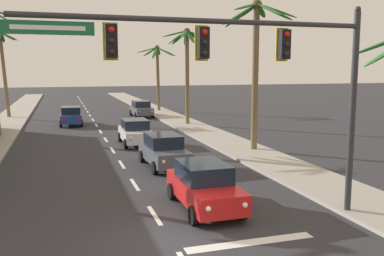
{
  "coord_description": "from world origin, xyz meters",
  "views": [
    {
      "loc": [
        -2.95,
        -11.32,
        5.08
      ],
      "look_at": [
        3.08,
        8.0,
        2.2
      ],
      "focal_mm": 39.38,
      "sensor_mm": 36.0,
      "label": 1
    }
  ],
  "objects_px": {
    "sedan_fifth_in_queue": "(135,132)",
    "palm_right_farthest": "(157,65)",
    "sedan_oncoming_far": "(71,116)",
    "palm_right_third": "(187,55)",
    "traffic_signal_mast": "(255,64)",
    "palm_right_second": "(256,45)",
    "sedan_lead_at_stop_bar": "(204,186)",
    "sedan_third_in_queue": "(164,150)",
    "sedan_parked_nearest_kerb": "(141,109)",
    "palm_left_farthest": "(2,54)"
  },
  "relations": [
    {
      "from": "sedan_oncoming_far",
      "to": "sedan_fifth_in_queue",
      "type": "bearing_deg",
      "value": -71.01
    },
    {
      "from": "palm_right_third",
      "to": "sedan_oncoming_far",
      "type": "bearing_deg",
      "value": 163.34
    },
    {
      "from": "traffic_signal_mast",
      "to": "sedan_third_in_queue",
      "type": "bearing_deg",
      "value": 95.06
    },
    {
      "from": "sedan_fifth_in_queue",
      "to": "sedan_oncoming_far",
      "type": "bearing_deg",
      "value": 108.99
    },
    {
      "from": "sedan_oncoming_far",
      "to": "palm_right_third",
      "type": "height_order",
      "value": "palm_right_third"
    },
    {
      "from": "palm_right_third",
      "to": "palm_right_second",
      "type": "bearing_deg",
      "value": -87.66
    },
    {
      "from": "sedan_lead_at_stop_bar",
      "to": "palm_right_third",
      "type": "distance_m",
      "value": 23.47
    },
    {
      "from": "sedan_parked_nearest_kerb",
      "to": "palm_right_third",
      "type": "bearing_deg",
      "value": -70.38
    },
    {
      "from": "sedan_oncoming_far",
      "to": "palm_right_third",
      "type": "xyz_separation_m",
      "value": [
        10.0,
        -2.99,
        5.35
      ]
    },
    {
      "from": "sedan_fifth_in_queue",
      "to": "palm_left_farthest",
      "type": "xyz_separation_m",
      "value": [
        -10.15,
        18.77,
        5.6
      ]
    },
    {
      "from": "sedan_third_in_queue",
      "to": "sedan_fifth_in_queue",
      "type": "xyz_separation_m",
      "value": [
        -0.31,
        6.88,
        0.0
      ]
    },
    {
      "from": "sedan_third_in_queue",
      "to": "sedan_oncoming_far",
      "type": "height_order",
      "value": "same"
    },
    {
      "from": "palm_right_farthest",
      "to": "palm_right_second",
      "type": "bearing_deg",
      "value": -89.29
    },
    {
      "from": "sedan_third_in_queue",
      "to": "sedan_parked_nearest_kerb",
      "type": "height_order",
      "value": "same"
    },
    {
      "from": "sedan_lead_at_stop_bar",
      "to": "palm_right_third",
      "type": "relative_size",
      "value": 0.52
    },
    {
      "from": "sedan_oncoming_far",
      "to": "sedan_parked_nearest_kerb",
      "type": "height_order",
      "value": "same"
    },
    {
      "from": "palm_right_third",
      "to": "palm_right_farthest",
      "type": "bearing_deg",
      "value": 89.09
    },
    {
      "from": "traffic_signal_mast",
      "to": "sedan_fifth_in_queue",
      "type": "distance_m",
      "value": 16.43
    },
    {
      "from": "palm_right_second",
      "to": "palm_left_farthest",
      "type": "bearing_deg",
      "value": 125.9
    },
    {
      "from": "traffic_signal_mast",
      "to": "sedan_third_in_queue",
      "type": "relative_size",
      "value": 2.45
    },
    {
      "from": "palm_right_farthest",
      "to": "palm_right_third",
      "type": "bearing_deg",
      "value": -90.91
    },
    {
      "from": "traffic_signal_mast",
      "to": "palm_right_second",
      "type": "distance_m",
      "value": 12.71
    },
    {
      "from": "sedan_lead_at_stop_bar",
      "to": "sedan_parked_nearest_kerb",
      "type": "xyz_separation_m",
      "value": [
        3.21,
        29.77,
        0.0
      ]
    },
    {
      "from": "sedan_lead_at_stop_bar",
      "to": "traffic_signal_mast",
      "type": "bearing_deg",
      "value": -65.2
    },
    {
      "from": "sedan_third_in_queue",
      "to": "sedan_oncoming_far",
      "type": "xyz_separation_m",
      "value": [
        -4.19,
        18.17,
        0.0
      ]
    },
    {
      "from": "sedan_parked_nearest_kerb",
      "to": "palm_right_third",
      "type": "xyz_separation_m",
      "value": [
        2.75,
        -7.71,
        5.35
      ]
    },
    {
      "from": "sedan_third_in_queue",
      "to": "sedan_oncoming_far",
      "type": "distance_m",
      "value": 18.65
    },
    {
      "from": "palm_left_farthest",
      "to": "palm_right_third",
      "type": "height_order",
      "value": "palm_left_farthest"
    },
    {
      "from": "traffic_signal_mast",
      "to": "palm_right_third",
      "type": "distance_m",
      "value": 24.63
    },
    {
      "from": "sedan_oncoming_far",
      "to": "palm_right_farthest",
      "type": "height_order",
      "value": "palm_right_farthest"
    },
    {
      "from": "sedan_lead_at_stop_bar",
      "to": "sedan_third_in_queue",
      "type": "distance_m",
      "value": 6.88
    },
    {
      "from": "palm_left_farthest",
      "to": "palm_right_third",
      "type": "xyz_separation_m",
      "value": [
        16.27,
        -10.48,
        -0.26
      ]
    },
    {
      "from": "sedan_lead_at_stop_bar",
      "to": "palm_right_farthest",
      "type": "xyz_separation_m",
      "value": [
        6.16,
        34.87,
        4.63
      ]
    },
    {
      "from": "sedan_parked_nearest_kerb",
      "to": "palm_right_second",
      "type": "relative_size",
      "value": 0.49
    },
    {
      "from": "sedan_oncoming_far",
      "to": "palm_right_third",
      "type": "relative_size",
      "value": 0.52
    },
    {
      "from": "palm_right_second",
      "to": "sedan_lead_at_stop_bar",
      "type": "bearing_deg",
      "value": -124.75
    },
    {
      "from": "sedan_oncoming_far",
      "to": "palm_right_second",
      "type": "distance_m",
      "value": 19.73
    },
    {
      "from": "sedan_fifth_in_queue",
      "to": "palm_left_farthest",
      "type": "height_order",
      "value": "palm_left_farthest"
    },
    {
      "from": "sedan_fifth_in_queue",
      "to": "sedan_parked_nearest_kerb",
      "type": "height_order",
      "value": "same"
    },
    {
      "from": "sedan_parked_nearest_kerb",
      "to": "palm_right_second",
      "type": "distance_m",
      "value": 21.44
    },
    {
      "from": "sedan_third_in_queue",
      "to": "palm_right_farthest",
      "type": "distance_m",
      "value": 29.0
    },
    {
      "from": "sedan_fifth_in_queue",
      "to": "palm_right_farthest",
      "type": "height_order",
      "value": "palm_right_farthest"
    },
    {
      "from": "sedan_fifth_in_queue",
      "to": "palm_right_farthest",
      "type": "relative_size",
      "value": 0.57
    },
    {
      "from": "sedan_oncoming_far",
      "to": "palm_right_farthest",
      "type": "distance_m",
      "value": 14.9
    },
    {
      "from": "sedan_fifth_in_queue",
      "to": "sedan_lead_at_stop_bar",
      "type": "bearing_deg",
      "value": -89.34
    },
    {
      "from": "sedan_parked_nearest_kerb",
      "to": "palm_left_farthest",
      "type": "bearing_deg",
      "value": 168.44
    },
    {
      "from": "traffic_signal_mast",
      "to": "sedan_fifth_in_queue",
      "type": "bearing_deg",
      "value": 93.98
    },
    {
      "from": "sedan_third_in_queue",
      "to": "palm_right_third",
      "type": "xyz_separation_m",
      "value": [
        5.81,
        15.18,
        5.35
      ]
    },
    {
      "from": "sedan_lead_at_stop_bar",
      "to": "palm_right_farthest",
      "type": "bearing_deg",
      "value": 79.98
    },
    {
      "from": "sedan_oncoming_far",
      "to": "palm_right_farthest",
      "type": "bearing_deg",
      "value": 43.89
    }
  ]
}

